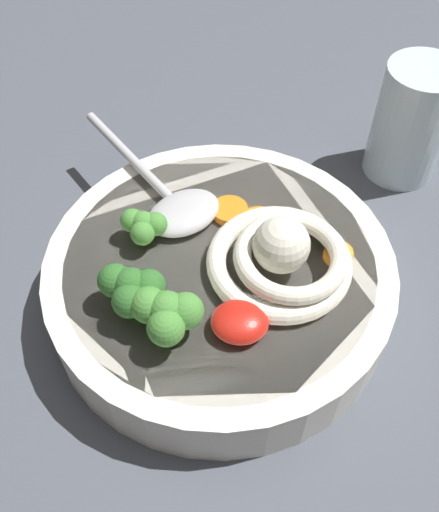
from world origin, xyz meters
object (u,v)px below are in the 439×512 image
Objects in this scene: soup_bowl at (220,275)px; soup_spoon at (174,202)px; drinking_glass at (411,122)px; noodle_pile at (283,257)px.

soup_spoon is (-3.44, 4.93, 3.19)cm from soup_bowl.
drinking_glass reaches higher than soup_bowl.
noodle_pile is 0.73× the size of soup_spoon.
soup_bowl is 6.08cm from noodle_pile.
noodle_pile is 20.89cm from drinking_glass.
noodle_pile is (4.48, -1.40, 3.86)cm from soup_bowl.
drinking_glass is at bearing 49.94° from noodle_pile.
drinking_glass is (13.43, 15.97, -0.90)cm from noodle_pile.
noodle_pile reaches higher than soup_bowl.
noodle_pile reaches higher than soup_spoon.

